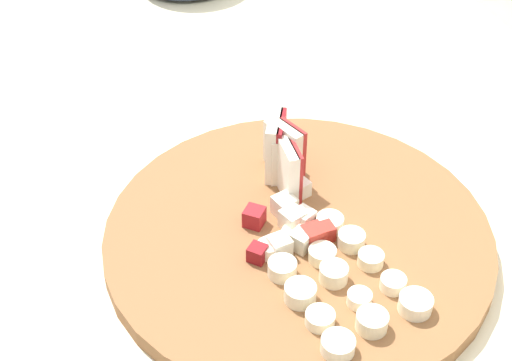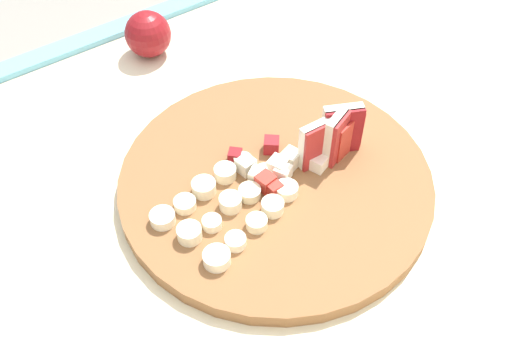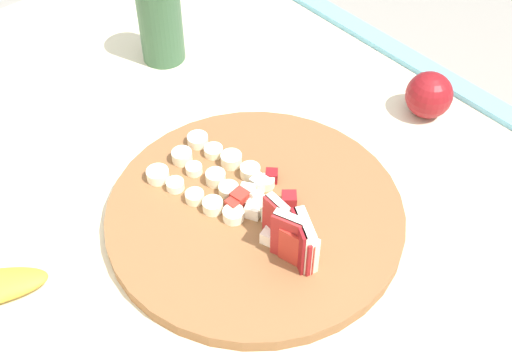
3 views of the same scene
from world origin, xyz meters
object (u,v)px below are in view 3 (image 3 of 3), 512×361
cutting_board (255,214)px  apple_wedge_fan (294,238)px  apple_dice_pile (260,202)px  small_jar (160,22)px  banana_slice_rows (212,176)px  whole_apple (429,95)px

cutting_board → apple_wedge_fan: (-0.08, 0.01, 0.04)m
cutting_board → apple_dice_pile: size_ratio=3.93×
cutting_board → apple_dice_pile: apple_dice_pile is taller
cutting_board → apple_dice_pile: (-0.00, -0.01, 0.02)m
apple_dice_pile → small_jar: size_ratio=0.71×
small_jar → cutting_board: bearing=162.3°
cutting_board → banana_slice_rows: (0.08, 0.01, 0.02)m
apple_wedge_fan → banana_slice_rows: 0.16m
cutting_board → small_jar: 0.38m
apple_dice_pile → whole_apple: bearing=-91.5°
banana_slice_rows → small_jar: bearing=-23.5°
cutting_board → apple_dice_pile: 0.02m
cutting_board → small_jar: bearing=-17.7°
whole_apple → small_jar: bearing=29.9°
apple_wedge_fan → apple_dice_pile: size_ratio=0.93×
cutting_board → small_jar: small_jar is taller
apple_wedge_fan → small_jar: bearing=-16.0°
cutting_board → apple_wedge_fan: 0.09m
small_jar → whole_apple: bearing=-150.1°
apple_wedge_fan → banana_slice_rows: bearing=-1.3°
apple_wedge_fan → small_jar: small_jar is taller
small_jar → whole_apple: size_ratio=1.95×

